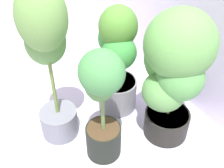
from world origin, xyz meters
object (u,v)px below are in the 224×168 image
at_px(potted_plant_front_left, 47,52).
at_px(potted_plant_center, 102,100).
at_px(potted_plant_back_center, 174,68).
at_px(potted_plant_back_left, 117,59).

relative_size(potted_plant_front_left, potted_plant_center, 1.38).
xyz_separation_m(potted_plant_back_center, potted_plant_center, (-0.07, -0.40, -0.10)).
relative_size(potted_plant_back_left, potted_plant_center, 1.06).
bearing_deg(potted_plant_center, potted_plant_front_left, -151.85).
distance_m(potted_plant_back_left, potted_plant_front_left, 0.46).
bearing_deg(potted_plant_center, potted_plant_back_center, 79.57).
bearing_deg(potted_plant_front_left, potted_plant_back_left, 89.79).
bearing_deg(potted_plant_back_center, potted_plant_front_left, -123.30).
relative_size(potted_plant_back_left, potted_plant_back_center, 0.89).
bearing_deg(potted_plant_back_left, potted_plant_back_center, 19.86).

